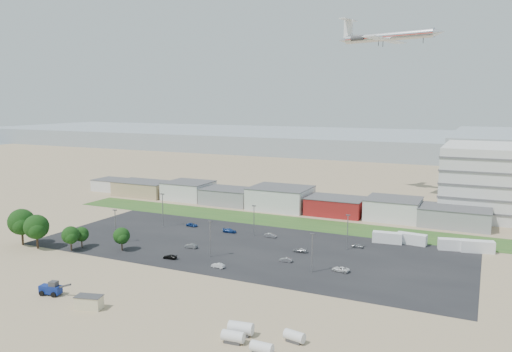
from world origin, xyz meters
The scene contains 37 objects.
ground centered at (0.00, 0.00, 0.00)m, with size 700.00×700.00×0.00m, color #8D7659.
parking_lot centered at (5.00, 20.00, 0.01)m, with size 120.00×50.00×0.01m, color black.
grass_strip centered at (0.00, 52.00, 0.01)m, with size 160.00×16.00×0.02m, color #285620.
hills_backdrop centered at (40.00, 315.00, 4.50)m, with size 700.00×200.00×9.00m, color gray, non-canonical shape.
building_row centered at (-17.00, 71.00, 4.00)m, with size 170.00×20.00×8.00m, color silver, non-canonical shape.
portable_shed centered at (-4.72, -31.17, 1.33)m, with size 5.29×2.75×2.67m, color beige, non-canonical shape.
telehandler centered at (-17.19, -29.28, 1.55)m, with size 7.43×2.48×3.09m, color navy, non-canonical shape.
storage_tank_nw centered at (27.51, -28.44, 1.31)m, with size 4.38×2.19×2.63m, color silver, non-canonical shape.
storage_tank_ne centered at (36.93, -26.82, 1.08)m, with size 3.60×1.80×2.16m, color silver, non-canonical shape.
storage_tank_sw centered at (27.60, -31.51, 1.16)m, with size 3.87×1.94×2.32m, color silver, non-canonical shape.
storage_tank_se centered at (33.58, -32.90, 1.11)m, with size 3.71×1.86×2.23m, color silver, non-canonical shape.
box_trailer_a centered at (39.86, 40.83, 1.56)m, with size 8.33×2.60×3.12m, color silver, non-canonical shape.
box_trailer_b centered at (46.43, 42.50, 1.54)m, with size 8.23×2.57×3.09m, color silver, non-canonical shape.
box_trailer_c centered at (57.73, 41.54, 1.55)m, with size 8.24×2.58×3.09m, color silver, non-canonical shape.
box_trailer_d centered at (63.66, 42.04, 1.61)m, with size 8.61×2.69×3.23m, color silver, non-canonical shape.
tree_far_left centered at (-53.84, -5.56, 5.92)m, with size 7.89×7.89×11.84m, color black, non-canonical shape.
tree_left centered at (-47.12, -6.31, 5.43)m, with size 7.24×7.24×10.87m, color black, non-canonical shape.
tree_mid centered at (-37.17, -3.78, 3.86)m, with size 5.15×5.15×7.72m, color black, non-canonical shape.
tree_right centered at (-36.99, -0.02, 3.28)m, with size 4.37×4.37×6.55m, color black, non-canonical shape.
tree_near centered at (-24.73, 2.34, 3.63)m, with size 4.84×4.84×7.26m, color black, non-canonical shape.
lightpole_front_l centered at (-30.97, 7.20, 4.92)m, with size 1.16×0.48×9.84m, color slate, non-canonical shape.
lightpole_front_m centered at (0.21, 7.68, 4.84)m, with size 1.14×0.47×9.68m, color slate, non-canonical shape.
lightpole_front_r centered at (28.24, 7.71, 4.76)m, with size 1.12×0.47×9.52m, color slate, non-canonical shape.
lightpole_back_l centered at (-30.00, 28.80, 5.47)m, with size 1.29×0.54×10.94m, color slate, non-canonical shape.
lightpole_back_m centered at (1.78, 31.08, 4.73)m, with size 1.11×0.46×9.46m, color slate, non-canonical shape.
lightpole_back_r centered at (31.03, 29.58, 4.90)m, with size 1.15×0.48×9.79m, color slate, non-canonical shape.
airliner centered at (24.82, 109.51, 66.52)m, with size 45.89×31.29×13.56m, color silver, non-canonical shape.
parked_car_0 centered at (34.35, 11.10, 0.59)m, with size 1.96×4.24×1.18m, color silver.
parked_car_1 centered at (19.70, 12.31, 0.54)m, with size 1.15×3.30×1.09m, color #A5A5AA.
parked_car_3 centered at (-8.48, 1.74, 0.55)m, with size 1.55×3.82×1.11m, color black.
parked_car_4 centered at (-8.74, 12.23, 0.61)m, with size 1.29×3.70×1.22m, color #595B5E.
parked_car_6 centered at (-6.81, 31.40, 0.62)m, with size 1.75×4.30×1.25m, color navy.
parked_car_8 centered at (33.31, 32.43, 0.54)m, with size 1.29×3.20×1.09m, color #A5A5AA.
parked_car_9 centered at (-21.59, 32.99, 0.54)m, with size 1.81×3.92×1.09m, color navy.
parked_car_11 centered at (6.92, 31.72, 0.61)m, with size 1.29×3.71×1.22m, color #A5A5AA.
parked_car_12 centered at (20.14, 21.53, 0.55)m, with size 1.54×3.79×1.10m, color #A5A5AA.
parked_car_13 centered at (6.26, 1.01, 0.57)m, with size 1.21×3.47×1.14m, color silver.
Camera 1 is at (64.95, -101.77, 40.68)m, focal length 35.00 mm.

